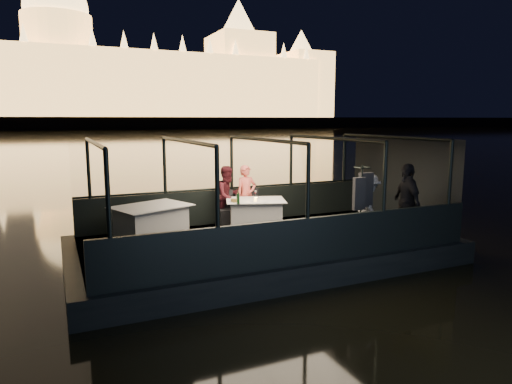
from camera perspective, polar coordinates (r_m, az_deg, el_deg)
name	(u,v)px	position (r m, az deg, el deg)	size (l,w,h in m)	color
river_water	(78,137)	(89.49, -21.40, 6.37)	(500.00, 500.00, 0.00)	black
boat_hull	(263,260)	(10.79, 0.88, -8.46)	(8.60, 4.40, 1.00)	black
boat_deck	(263,240)	(10.66, 0.88, -6.00)	(8.00, 4.00, 0.04)	black
gunwale_port	(232,205)	(12.35, -3.03, -1.68)	(8.00, 0.08, 0.90)	black
gunwale_starboard	(307,241)	(8.82, 6.40, -6.10)	(8.00, 0.08, 0.90)	black
cabin_glass_port	(232,163)	(12.19, -3.07, 3.64)	(8.00, 0.02, 1.40)	#99B2B2
cabin_glass_starboard	(308,181)	(8.60, 6.54, 1.32)	(8.00, 0.02, 1.40)	#99B2B2
cabin_roof_glass	(263,140)	(10.30, 0.91, 6.56)	(8.00, 4.00, 0.02)	#99B2B2
end_wall_fore	(76,203)	(9.47, -21.62, -1.31)	(0.02, 4.00, 2.30)	black
end_wall_aft	(400,181)	(12.62, 17.61, 1.35)	(0.02, 4.00, 2.30)	black
canopy_ribs	(263,190)	(10.41, 0.90, 0.23)	(8.00, 4.00, 2.30)	black
embankment	(61,125)	(219.38, -23.14, 7.76)	(400.00, 140.00, 6.00)	#423D33
parliament_building	(58,47)	(186.17, -23.47, 16.30)	(220.00, 32.00, 60.00)	#F2D18C
dining_table_central	(255,215)	(11.46, -0.06, -2.84)	(1.45, 1.05, 0.77)	silver
dining_table_aft	(152,226)	(10.51, -12.91, -4.17)	(1.61, 1.16, 0.85)	white
chair_port_left	(227,210)	(11.78, -3.60, -2.22)	(0.43, 0.43, 0.92)	black
chair_port_right	(254,207)	(12.04, -0.31, -1.94)	(0.43, 0.43, 0.92)	black
coat_stand	(361,206)	(10.11, 12.98, -1.72)	(0.50, 0.40, 1.79)	black
person_woman_coral	(246,196)	(12.07, -1.22, -0.48)	(0.56, 0.37, 1.56)	#EE6556
person_man_maroon	(228,197)	(11.88, -3.51, -0.64)	(0.75, 0.58, 1.56)	#44131A
passenger_stripe	(368,205)	(10.56, 13.78, -1.57)	(1.02, 0.57, 1.57)	white
passenger_dark	(406,204)	(10.95, 18.27, -1.39)	(1.05, 0.44, 1.78)	black
wine_bottle	(238,198)	(10.83, -2.23, -0.70)	(0.07, 0.07, 0.31)	#133417
bread_basket	(234,200)	(11.07, -2.71, -1.06)	(0.19, 0.19, 0.07)	olive
amber_candle	(255,200)	(11.16, -0.08, -0.97)	(0.06, 0.06, 0.09)	#FFB93F
plate_near	(264,201)	(11.10, 0.95, -1.19)	(0.21, 0.21, 0.01)	silver
plate_far	(234,201)	(11.12, -2.78, -1.19)	(0.25, 0.25, 0.02)	silver
wine_glass_white	(237,199)	(10.91, -2.40, -0.91)	(0.06, 0.06, 0.19)	white
wine_glass_red	(255,195)	(11.51, -0.07, -0.39)	(0.07, 0.07, 0.20)	silver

